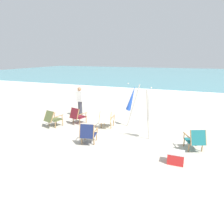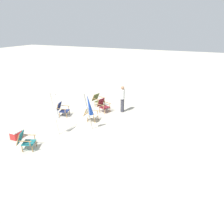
{
  "view_description": "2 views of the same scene",
  "coord_description": "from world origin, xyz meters",
  "px_view_note": "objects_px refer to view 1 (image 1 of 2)",
  "views": [
    {
      "loc": [
        2.63,
        -7.12,
        3.19
      ],
      "look_at": [
        -0.47,
        0.86,
        0.81
      ],
      "focal_mm": 32.0,
      "sensor_mm": 36.0,
      "label": 1
    },
    {
      "loc": [
        8.95,
        6.64,
        4.98
      ],
      "look_at": [
        -0.75,
        2.27,
        0.75
      ],
      "focal_mm": 35.0,
      "sensor_mm": 36.0,
      "label": 2
    }
  ],
  "objects_px": {
    "cooler_box": "(176,157)",
    "beach_chair_back_right": "(77,115)",
    "beach_chair_back_left": "(106,119)",
    "umbrella_furled_white": "(149,106)",
    "umbrella_furled_blue": "(132,99)",
    "beach_chair_far_center": "(196,139)",
    "beach_chair_front_right": "(88,133)",
    "beach_chair_mid_center": "(53,118)",
    "person_near_chairs": "(80,102)"
  },
  "relations": [
    {
      "from": "beach_chair_back_right",
      "to": "beach_chair_back_left",
      "type": "xyz_separation_m",
      "value": [
        1.55,
        -0.02,
        -0.0
      ]
    },
    {
      "from": "beach_chair_back_right",
      "to": "beach_chair_back_left",
      "type": "distance_m",
      "value": 1.55
    },
    {
      "from": "cooler_box",
      "to": "beach_chair_back_right",
      "type": "bearing_deg",
      "value": 155.33
    },
    {
      "from": "beach_chair_mid_center",
      "to": "umbrella_furled_blue",
      "type": "bearing_deg",
      "value": 21.44
    },
    {
      "from": "person_near_chairs",
      "to": "cooler_box",
      "type": "height_order",
      "value": "person_near_chairs"
    },
    {
      "from": "beach_chair_mid_center",
      "to": "beach_chair_back_right",
      "type": "distance_m",
      "value": 1.16
    },
    {
      "from": "beach_chair_back_right",
      "to": "umbrella_furled_white",
      "type": "relative_size",
      "value": 0.39
    },
    {
      "from": "umbrella_furled_white",
      "to": "cooler_box",
      "type": "relative_size",
      "value": 4.28
    },
    {
      "from": "beach_chair_mid_center",
      "to": "umbrella_furled_white",
      "type": "bearing_deg",
      "value": 1.06
    },
    {
      "from": "beach_chair_back_right",
      "to": "person_near_chairs",
      "type": "bearing_deg",
      "value": 113.01
    },
    {
      "from": "beach_chair_far_center",
      "to": "umbrella_furled_blue",
      "type": "bearing_deg",
      "value": 150.02
    },
    {
      "from": "beach_chair_mid_center",
      "to": "umbrella_furled_blue",
      "type": "relative_size",
      "value": 0.41
    },
    {
      "from": "umbrella_furled_white",
      "to": "umbrella_furled_blue",
      "type": "bearing_deg",
      "value": 129.45
    },
    {
      "from": "beach_chair_back_left",
      "to": "cooler_box",
      "type": "height_order",
      "value": "beach_chair_back_left"
    },
    {
      "from": "umbrella_furled_white",
      "to": "beach_chair_back_left",
      "type": "bearing_deg",
      "value": 161.34
    },
    {
      "from": "beach_chair_back_right",
      "to": "cooler_box",
      "type": "xyz_separation_m",
      "value": [
        4.78,
        -2.19,
        -0.23
      ]
    },
    {
      "from": "beach_chair_back_right",
      "to": "umbrella_furled_blue",
      "type": "height_order",
      "value": "umbrella_furled_blue"
    },
    {
      "from": "beach_chair_back_left",
      "to": "umbrella_furled_blue",
      "type": "bearing_deg",
      "value": 29.16
    },
    {
      "from": "beach_chair_front_right",
      "to": "beach_chair_back_left",
      "type": "bearing_deg",
      "value": 91.26
    },
    {
      "from": "beach_chair_far_center",
      "to": "cooler_box",
      "type": "distance_m",
      "value": 1.29
    },
    {
      "from": "beach_chair_far_center",
      "to": "person_near_chairs",
      "type": "bearing_deg",
      "value": 159.6
    },
    {
      "from": "beach_chair_back_left",
      "to": "beach_chair_back_right",
      "type": "bearing_deg",
      "value": 179.16
    },
    {
      "from": "beach_chair_front_right",
      "to": "beach_chair_back_left",
      "type": "xyz_separation_m",
      "value": [
        -0.04,
        1.87,
        -0.0
      ]
    },
    {
      "from": "beach_chair_far_center",
      "to": "person_near_chairs",
      "type": "xyz_separation_m",
      "value": [
        -5.8,
        2.16,
        0.41
      ]
    },
    {
      "from": "beach_chair_back_right",
      "to": "umbrella_furled_blue",
      "type": "relative_size",
      "value": 0.4
    },
    {
      "from": "beach_chair_front_right",
      "to": "beach_chair_far_center",
      "type": "height_order",
      "value": "beach_chair_front_right"
    },
    {
      "from": "beach_chair_front_right",
      "to": "beach_chair_back_left",
      "type": "distance_m",
      "value": 1.87
    },
    {
      "from": "beach_chair_mid_center",
      "to": "beach_chair_far_center",
      "type": "relative_size",
      "value": 1.0
    },
    {
      "from": "beach_chair_back_left",
      "to": "umbrella_furled_blue",
      "type": "distance_m",
      "value": 1.48
    },
    {
      "from": "beach_chair_front_right",
      "to": "cooler_box",
      "type": "bearing_deg",
      "value": -5.43
    },
    {
      "from": "beach_chair_front_right",
      "to": "cooler_box",
      "type": "height_order",
      "value": "beach_chair_front_right"
    },
    {
      "from": "beach_chair_front_right",
      "to": "umbrella_furled_white",
      "type": "bearing_deg",
      "value": 30.38
    },
    {
      "from": "person_near_chairs",
      "to": "cooler_box",
      "type": "distance_m",
      "value": 6.23
    },
    {
      "from": "umbrella_furled_blue",
      "to": "person_near_chairs",
      "type": "xyz_separation_m",
      "value": [
        -3.03,
        0.56,
        -0.51
      ]
    },
    {
      "from": "person_near_chairs",
      "to": "cooler_box",
      "type": "xyz_separation_m",
      "value": [
        5.24,
        -3.3,
        -0.64
      ]
    },
    {
      "from": "umbrella_furled_blue",
      "to": "beach_chair_back_left",
      "type": "bearing_deg",
      "value": -150.84
    },
    {
      "from": "umbrella_furled_blue",
      "to": "umbrella_furled_white",
      "type": "bearing_deg",
      "value": -50.55
    },
    {
      "from": "beach_chair_far_center",
      "to": "umbrella_furled_blue",
      "type": "distance_m",
      "value": 3.33
    },
    {
      "from": "umbrella_furled_white",
      "to": "cooler_box",
      "type": "xyz_separation_m",
      "value": [
        1.18,
        -1.48,
        -1.17
      ]
    },
    {
      "from": "beach_chair_mid_center",
      "to": "beach_chair_far_center",
      "type": "bearing_deg",
      "value": -2.39
    },
    {
      "from": "beach_chair_front_right",
      "to": "umbrella_furled_white",
      "type": "xyz_separation_m",
      "value": [
        2.01,
        1.18,
        0.94
      ]
    },
    {
      "from": "beach_chair_far_center",
      "to": "umbrella_furled_white",
      "type": "height_order",
      "value": "umbrella_furled_white"
    },
    {
      "from": "umbrella_furled_blue",
      "to": "cooler_box",
      "type": "relative_size",
      "value": 4.21
    },
    {
      "from": "umbrella_furled_blue",
      "to": "cooler_box",
      "type": "bearing_deg",
      "value": -51.05
    },
    {
      "from": "beach_chair_far_center",
      "to": "beach_chair_back_left",
      "type": "bearing_deg",
      "value": 164.74
    },
    {
      "from": "beach_chair_far_center",
      "to": "person_near_chairs",
      "type": "relative_size",
      "value": 0.52
    },
    {
      "from": "beach_chair_back_right",
      "to": "beach_chair_front_right",
      "type": "relative_size",
      "value": 1.0
    },
    {
      "from": "umbrella_furled_white",
      "to": "cooler_box",
      "type": "bearing_deg",
      "value": -51.48
    },
    {
      "from": "beach_chair_far_center",
      "to": "cooler_box",
      "type": "height_order",
      "value": "beach_chair_far_center"
    },
    {
      "from": "umbrella_furled_blue",
      "to": "person_near_chairs",
      "type": "distance_m",
      "value": 3.12
    }
  ]
}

